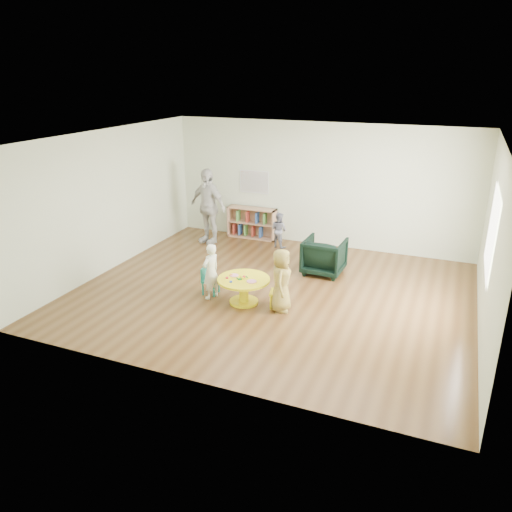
# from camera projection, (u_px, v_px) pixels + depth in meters

# --- Properties ---
(room) EXTENTS (7.10, 7.00, 2.80)m
(room) POSITION_uv_depth(u_px,v_px,m) (274.00, 192.00, 8.52)
(room) COLOR #54351A
(room) RESTS_ON ground
(activity_table) EXTENTS (0.92, 0.92, 0.50)m
(activity_table) POSITION_uv_depth(u_px,v_px,m) (244.00, 286.00, 8.69)
(activity_table) COLOR #FFF015
(activity_table) RESTS_ON ground
(kid_chair_left) EXTENTS (0.28, 0.28, 0.51)m
(kid_chair_left) POSITION_uv_depth(u_px,v_px,m) (209.00, 279.00, 9.08)
(kid_chair_left) COLOR #188572
(kid_chair_left) RESTS_ON ground
(kid_chair_right) EXTENTS (0.34, 0.34, 0.54)m
(kid_chair_right) POSITION_uv_depth(u_px,v_px,m) (281.00, 292.00, 8.55)
(kid_chair_right) COLOR #FFF015
(kid_chair_right) RESTS_ON ground
(bookshelf) EXTENTS (1.20, 0.30, 0.75)m
(bookshelf) POSITION_uv_depth(u_px,v_px,m) (252.00, 223.00, 12.11)
(bookshelf) COLOR tan
(bookshelf) RESTS_ON ground
(alphabet_poster) EXTENTS (0.74, 0.01, 0.54)m
(alphabet_poster) POSITION_uv_depth(u_px,v_px,m) (254.00, 182.00, 11.87)
(alphabet_poster) COLOR white
(alphabet_poster) RESTS_ON ground
(armchair) EXTENTS (0.80, 0.82, 0.72)m
(armchair) POSITION_uv_depth(u_px,v_px,m) (324.00, 256.00, 9.96)
(armchair) COLOR black
(armchair) RESTS_ON ground
(child_left) EXTENTS (0.35, 0.43, 1.02)m
(child_left) POSITION_uv_depth(u_px,v_px,m) (211.00, 271.00, 8.82)
(child_left) COLOR white
(child_left) RESTS_ON ground
(child_right) EXTENTS (0.45, 0.59, 1.10)m
(child_right) POSITION_uv_depth(u_px,v_px,m) (281.00, 280.00, 8.35)
(child_right) COLOR yellow
(child_right) RESTS_ON ground
(toddler) EXTENTS (0.48, 0.43, 0.82)m
(toddler) POSITION_uv_depth(u_px,v_px,m) (279.00, 230.00, 11.42)
(toddler) COLOR #1A2142
(toddler) RESTS_ON ground
(adult_caretaker) EXTENTS (1.11, 0.70, 1.76)m
(adult_caretaker) POSITION_uv_depth(u_px,v_px,m) (208.00, 206.00, 11.58)
(adult_caretaker) COLOR silver
(adult_caretaker) RESTS_ON ground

